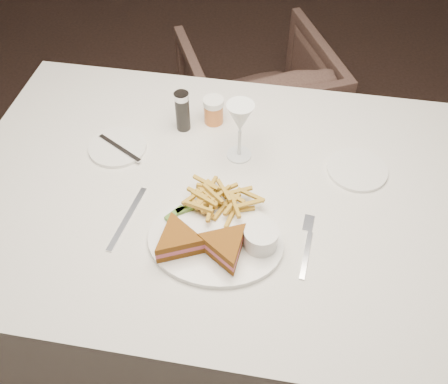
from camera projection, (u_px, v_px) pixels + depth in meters
name	position (u px, v px, depth m)	size (l,w,h in m)	color
ground	(241.00, 265.00, 2.02)	(5.00, 5.00, 0.00)	black
table	(225.00, 269.00, 1.57)	(1.40, 0.93, 0.75)	silver
chair_far	(257.00, 96.00, 2.24)	(0.60, 0.56, 0.62)	#4B342E
table_setting	(219.00, 198.00, 1.22)	(0.81, 0.65, 0.18)	white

